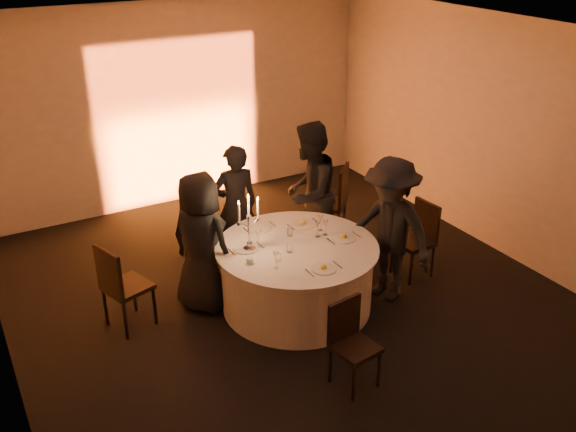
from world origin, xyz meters
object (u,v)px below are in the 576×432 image
banquet_table (297,276)px  candelabra (249,231)px  chair_back_left (198,225)px  coffee_cup (249,261)px  guest_back_right (309,193)px  guest_right (390,230)px  chair_left (120,283)px  chair_right (419,235)px  chair_front (351,339)px  guest_back_left (235,206)px  chair_back_right (334,198)px  guest_left (201,243)px

banquet_table → candelabra: 0.81m
chair_back_left → coffee_cup: chair_back_left is taller
guest_back_right → guest_right: guest_back_right is taller
chair_left → candelabra: size_ratio=1.51×
chair_right → candelabra: size_ratio=1.42×
chair_front → guest_back_left: size_ratio=0.55×
chair_back_right → chair_right: (0.37, -1.31, -0.07)m
banquet_table → guest_left: guest_left is taller
coffee_cup → candelabra: size_ratio=0.17×
chair_back_left → guest_back_left: (0.42, -0.25, 0.28)m
chair_left → chair_back_right: size_ratio=0.95×
chair_back_right → coffee_cup: chair_back_right is taller
chair_back_left → guest_left: (-0.35, -1.00, 0.30)m
chair_right → candelabra: candelabra is taller
chair_back_right → candelabra: 2.10m
chair_right → guest_right: size_ratio=0.55×
chair_left → guest_left: bearing=-109.8°
guest_right → candelabra: bearing=-126.3°
chair_front → candelabra: bearing=91.8°
banquet_table → chair_front: chair_front is taller
guest_back_left → banquet_table: bearing=103.7°
guest_back_right → coffee_cup: (-1.33, -1.01, -0.11)m
chair_right → coffee_cup: 2.30m
guest_back_left → guest_back_right: guest_back_right is taller
chair_right → guest_left: bearing=-106.6°
guest_back_right → candelabra: guest_back_right is taller
coffee_cup → guest_back_right: bearing=37.1°
guest_right → chair_front: bearing=-67.3°
banquet_table → chair_right: chair_right is taller
guest_right → banquet_table: bearing=-125.3°
banquet_table → guest_right: 1.16m
guest_right → coffee_cup: size_ratio=15.55×
guest_back_left → candelabra: size_ratio=2.39×
chair_right → chair_front: bearing=-59.3°
chair_left → chair_back_right: chair_back_right is taller
chair_back_right → chair_right: 1.36m
chair_left → chair_back_right: 3.20m
banquet_table → coffee_cup: size_ratio=16.36×
chair_left → chair_back_right: (3.13, 0.68, 0.03)m
chair_back_right → guest_left: size_ratio=0.64×
chair_left → guest_back_left: guest_back_left is taller
guest_right → candelabra: guest_right is taller
chair_back_right → guest_back_right: (-0.58, -0.30, 0.31)m
chair_back_right → guest_right: guest_right is taller
guest_back_left → coffee_cup: 1.42m
chair_left → guest_left: size_ratio=0.61×
chair_front → guest_left: (-0.70, 1.87, 0.33)m
chair_back_left → guest_left: 1.10m
guest_left → chair_back_right: bearing=-101.1°
chair_left → guest_back_right: bearing=-99.3°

